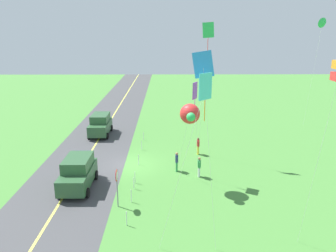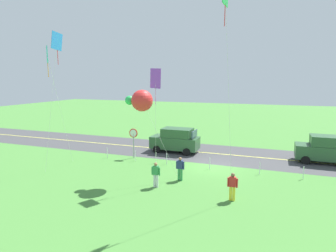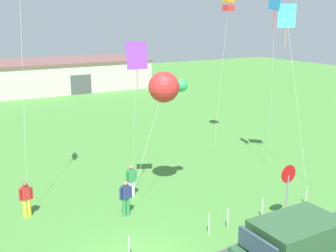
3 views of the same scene
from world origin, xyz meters
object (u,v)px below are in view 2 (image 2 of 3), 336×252
at_px(person_adult_near, 232,186).
at_px(kite_yellow_high, 155,80).
at_px(person_child_watcher, 156,174).
at_px(stop_sign, 133,137).
at_px(kite_blue_mid, 141,101).
at_px(kite_green_far, 48,57).
at_px(person_adult_companion, 180,168).
at_px(car_suv_foreground, 176,140).
at_px(car_parked_west_near, 326,149).
at_px(kite_pink_drift, 57,44).

height_order(person_adult_near, kite_yellow_high, kite_yellow_high).
xyz_separation_m(person_adult_near, person_child_watcher, (4.78, -0.39, 0.00)).
xyz_separation_m(stop_sign, kite_blue_mid, (-3.07, 4.74, 3.54)).
bearing_deg(person_child_watcher, kite_green_far, 156.73).
bearing_deg(person_adult_companion, kite_yellow_high, -147.27).
relative_size(person_adult_companion, kite_green_far, 0.18).
distance_m(car_suv_foreground, stop_sign, 4.24).
height_order(person_adult_near, person_child_watcher, same).
relative_size(person_adult_near, person_child_watcher, 1.00).
bearing_deg(car_parked_west_near, kite_green_far, 24.33).
bearing_deg(kite_yellow_high, kite_pink_drift, -2.56).
xyz_separation_m(car_parked_west_near, person_child_watcher, (10.79, 9.62, -0.29)).
xyz_separation_m(stop_sign, kite_pink_drift, (3.35, 4.82, 7.35)).
relative_size(car_parked_west_near, person_child_watcher, 2.75).
bearing_deg(kite_yellow_high, car_suv_foreground, -79.54).
xyz_separation_m(kite_blue_mid, kite_yellow_high, (-1.19, 0.42, 1.30)).
xyz_separation_m(person_child_watcher, kite_pink_drift, (7.78, -0.81, 8.29)).
height_order(stop_sign, kite_pink_drift, kite_pink_drift).
xyz_separation_m(car_suv_foreground, person_child_watcher, (-1.72, 8.82, -0.29)).
distance_m(stop_sign, person_child_watcher, 7.22).
bearing_deg(car_parked_west_near, person_adult_companion, 39.19).
bearing_deg(person_adult_near, car_parked_west_near, 72.90).
height_order(car_parked_west_near, person_child_watcher, car_parked_west_near).
distance_m(car_parked_west_near, person_child_watcher, 14.45).
bearing_deg(kite_blue_mid, person_adult_companion, -161.73).
distance_m(person_adult_companion, kite_blue_mid, 5.15).
bearing_deg(kite_green_far, kite_pink_drift, 179.10).
relative_size(person_adult_companion, kite_blue_mid, 0.26).
bearing_deg(kite_yellow_high, person_child_watcher, 110.49).
bearing_deg(person_adult_companion, kite_pink_drift, 173.70).
distance_m(stop_sign, kite_pink_drift, 9.41).
bearing_deg(kite_green_far, car_parked_west_near, -155.67).
bearing_deg(kite_blue_mid, person_child_watcher, 146.95).
bearing_deg(car_suv_foreground, kite_green_far, 48.99).
height_order(car_suv_foreground, kite_blue_mid, kite_blue_mid).
bearing_deg(car_suv_foreground, stop_sign, 49.62).
relative_size(person_child_watcher, kite_green_far, 0.18).
bearing_deg(person_adult_companion, car_suv_foreground, 99.26).
relative_size(person_adult_near, kite_yellow_high, 0.22).
bearing_deg(kite_blue_mid, kite_green_far, 0.50).
relative_size(kite_blue_mid, kite_yellow_high, 0.82).
xyz_separation_m(person_adult_near, kite_yellow_high, (4.96, -0.85, 5.78)).
height_order(kite_blue_mid, kite_green_far, kite_green_far).
xyz_separation_m(car_suv_foreground, kite_green_far, (6.95, 8.00, 7.14)).
bearing_deg(person_adult_near, kite_blue_mid, -177.83).
distance_m(person_child_watcher, kite_blue_mid, 4.77).
distance_m(kite_yellow_high, kite_pink_drift, 8.02).
height_order(person_adult_companion, kite_blue_mid, kite_blue_mid).
bearing_deg(kite_blue_mid, car_suv_foreground, -87.44).
relative_size(person_adult_companion, kite_pink_drift, 0.16).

